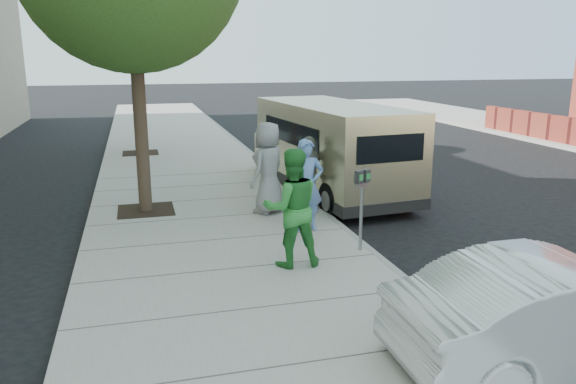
# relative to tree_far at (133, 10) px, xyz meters

# --- Properties ---
(ground) EXTENTS (120.00, 120.00, 0.00)m
(ground) POSITION_rel_tree_far_xyz_m (2.25, -10.00, -4.88)
(ground) COLOR black
(ground) RESTS_ON ground
(sidewalk) EXTENTS (5.00, 60.00, 0.15)m
(sidewalk) POSITION_rel_tree_far_xyz_m (1.25, -10.00, -4.81)
(sidewalk) COLOR gray
(sidewalk) RESTS_ON ground
(curb_face) EXTENTS (0.12, 60.00, 0.16)m
(curb_face) POSITION_rel_tree_far_xyz_m (3.69, -10.00, -4.81)
(curb_face) COLOR gray
(curb_face) RESTS_ON ground
(tree_far) EXTENTS (3.92, 3.80, 6.49)m
(tree_far) POSITION_rel_tree_far_xyz_m (0.00, 0.00, 0.00)
(tree_far) COLOR black
(tree_far) RESTS_ON sidewalk
(parking_meter) EXTENTS (0.31, 0.21, 1.42)m
(parking_meter) POSITION_rel_tree_far_xyz_m (3.50, -11.22, -3.70)
(parking_meter) COLOR gray
(parking_meter) RESTS_ON sidewalk
(van) EXTENTS (2.63, 6.32, 2.28)m
(van) POSITION_rel_tree_far_xyz_m (4.54, -6.60, -3.68)
(van) COLOR #C9BE90
(van) RESTS_ON ground
(sedan) EXTENTS (4.03, 1.44, 1.32)m
(sedan) POSITION_rel_tree_far_xyz_m (4.36, -15.10, -4.22)
(sedan) COLOR silver
(sedan) RESTS_ON ground
(person_officer) EXTENTS (0.67, 0.46, 1.77)m
(person_officer) POSITION_rel_tree_far_xyz_m (2.95, -9.84, -3.85)
(person_officer) COLOR #577DB9
(person_officer) RESTS_ON sidewalk
(person_green_shirt) EXTENTS (0.95, 0.75, 1.91)m
(person_green_shirt) POSITION_rel_tree_far_xyz_m (2.16, -11.59, -3.78)
(person_green_shirt) COLOR #2C8835
(person_green_shirt) RESTS_ON sidewalk
(person_gray_shirt) EXTENTS (1.12, 1.10, 1.95)m
(person_gray_shirt) POSITION_rel_tree_far_xyz_m (2.52, -8.45, -3.76)
(person_gray_shirt) COLOR gray
(person_gray_shirt) RESTS_ON sidewalk
(person_striped_polo) EXTENTS (1.00, 0.87, 1.62)m
(person_striped_polo) POSITION_rel_tree_far_xyz_m (3.45, -8.41, -3.93)
(person_striped_polo) COLOR slate
(person_striped_polo) RESTS_ON sidewalk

